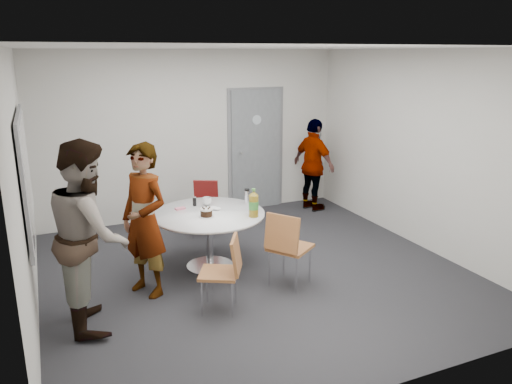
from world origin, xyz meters
name	(u,v)px	position (x,y,z in m)	size (l,w,h in m)	color
floor	(255,271)	(0.00, 0.00, 0.00)	(5.00, 5.00, 0.00)	black
ceiling	(254,48)	(0.00, 0.00, 2.70)	(5.00, 5.00, 0.00)	silver
wall_back	(193,135)	(0.00, 2.50, 1.35)	(5.00, 5.00, 0.00)	beige
wall_left	(23,189)	(-2.50, 0.00, 1.35)	(5.00, 5.00, 0.00)	beige
wall_right	(421,150)	(2.50, 0.00, 1.35)	(5.00, 5.00, 0.00)	beige
wall_front	(389,235)	(0.00, -2.50, 1.35)	(5.00, 5.00, 0.00)	beige
door	(256,150)	(1.10, 2.48, 1.03)	(1.02, 0.17, 2.12)	slate
whiteboard	(26,174)	(-2.46, 0.20, 1.45)	(0.04, 1.90, 1.25)	slate
table	(212,220)	(-0.43, 0.34, 0.63)	(1.39, 1.39, 1.08)	white
chair_near_left	(226,267)	(-0.65, -0.77, 0.50)	(0.55, 0.54, 0.82)	brown
chair_near_right	(287,243)	(0.16, -0.54, 0.56)	(0.63, 0.62, 0.91)	brown
chair_far	(205,202)	(-0.13, 1.56, 0.49)	(0.52, 0.54, 0.81)	maroon
person_main	(145,221)	(-1.33, -0.02, 0.86)	(0.63, 0.41, 1.73)	#A5C6EA
person_left	(89,235)	(-1.95, -0.45, 0.94)	(0.91, 0.71, 1.88)	white
person_right	(314,165)	(1.95, 1.95, 0.79)	(0.93, 0.39, 1.58)	black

